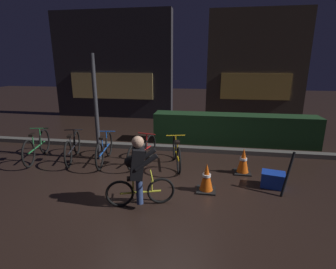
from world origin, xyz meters
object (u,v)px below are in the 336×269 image
object	(u,v)px
parked_bike_center_right	(142,151)
street_post	(96,109)
parked_bike_left_mid	(73,147)
parked_bike_right_mid	(177,153)
parked_bike_center_left	(104,149)
blue_crate	(273,180)
traffic_cone_far	(243,161)
cyclist	(138,171)
parked_bike_leftmost	(37,147)
traffic_cone_near	(206,178)
closed_umbrella	(288,174)

from	to	relation	value
parked_bike_center_right	street_post	bearing A→B (deg)	96.32
parked_bike_left_mid	parked_bike_right_mid	xyz separation A→B (m)	(2.62, 0.04, -0.02)
parked_bike_center_left	street_post	bearing A→B (deg)	42.16
parked_bike_center_right	blue_crate	bearing A→B (deg)	-93.29
traffic_cone_far	cyclist	distance (m)	2.57
street_post	parked_bike_center_right	size ratio (longest dim) A/B	1.74
parked_bike_center_left	blue_crate	distance (m)	3.89
parked_bike_right_mid	traffic_cone_far	bearing A→B (deg)	-110.25
street_post	parked_bike_right_mid	bearing A→B (deg)	-4.03
parked_bike_center_left	blue_crate	bearing A→B (deg)	-109.51
parked_bike_leftmost	street_post	bearing A→B (deg)	-93.15
cyclist	parked_bike_right_mid	bearing A→B (deg)	59.49
parked_bike_right_mid	traffic_cone_near	size ratio (longest dim) A/B	2.62
parked_bike_left_mid	blue_crate	xyz separation A→B (m)	(4.65, -0.72, -0.19)
parked_bike_leftmost	parked_bike_center_left	size ratio (longest dim) A/B	1.03
traffic_cone_near	traffic_cone_far	size ratio (longest dim) A/B	0.97
street_post	parked_bike_right_mid	distance (m)	2.24
parked_bike_center_left	cyclist	bearing A→B (deg)	-151.53
parked_bike_leftmost	traffic_cone_near	xyz separation A→B (m)	(4.26, -1.01, -0.07)
street_post	traffic_cone_far	world-z (taller)	street_post
street_post	blue_crate	bearing A→B (deg)	-12.56
parked_bike_right_mid	traffic_cone_far	distance (m)	1.53
street_post	closed_umbrella	bearing A→B (deg)	-15.21
parked_bike_right_mid	blue_crate	size ratio (longest dim) A/B	3.37
traffic_cone_near	parked_bike_left_mid	bearing A→B (deg)	161.59
traffic_cone_far	cyclist	size ratio (longest dim) A/B	0.47
parked_bike_leftmost	traffic_cone_near	distance (m)	4.38
street_post	traffic_cone_near	distance (m)	3.20
parked_bike_leftmost	traffic_cone_near	world-z (taller)	parked_bike_leftmost
parked_bike_center_right	cyclist	size ratio (longest dim) A/B	1.20
parked_bike_left_mid	closed_umbrella	world-z (taller)	closed_umbrella
closed_umbrella	blue_crate	bearing A→B (deg)	74.33
street_post	parked_bike_left_mid	distance (m)	1.16
traffic_cone_near	parked_bike_right_mid	bearing A→B (deg)	122.15
parked_bike_leftmost	parked_bike_center_right	world-z (taller)	parked_bike_leftmost
blue_crate	traffic_cone_near	bearing A→B (deg)	-162.93
parked_bike_center_right	parked_bike_right_mid	bearing A→B (deg)	-79.78
blue_crate	parked_bike_left_mid	bearing A→B (deg)	171.26
parked_bike_left_mid	blue_crate	size ratio (longest dim) A/B	3.52
parked_bike_center_right	traffic_cone_far	xyz separation A→B (m)	(2.36, -0.20, -0.04)
parked_bike_center_right	traffic_cone_far	size ratio (longest dim) A/B	2.57
parked_bike_leftmost	parked_bike_center_left	bearing A→B (deg)	-100.41
parked_bike_left_mid	parked_bike_center_left	distance (m)	0.84
parked_bike_right_mid	traffic_cone_near	distance (m)	1.37
parked_bike_center_left	parked_bike_right_mid	world-z (taller)	parked_bike_center_left
cyclist	closed_umbrella	distance (m)	2.77
closed_umbrella	traffic_cone_near	bearing A→B (deg)	133.01
street_post	blue_crate	xyz separation A→B (m)	(4.04, -0.90, -1.15)
parked_bike_center_left	traffic_cone_far	size ratio (longest dim) A/B	2.71
parked_bike_center_left	parked_bike_center_right	distance (m)	0.95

